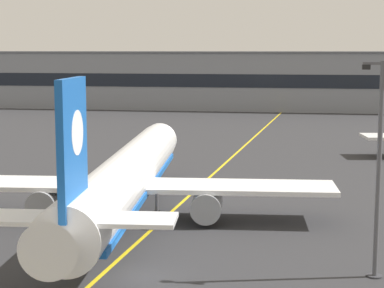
% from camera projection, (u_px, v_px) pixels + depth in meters
% --- Properties ---
extents(ground_plane, '(400.00, 400.00, 0.00)m').
position_uv_depth(ground_plane, '(136.00, 277.00, 38.66)').
color(ground_plane, '#2D2D30').
extents(taxiway_centreline, '(12.84, 179.58, 0.01)m').
position_uv_depth(taxiway_centreline, '(208.00, 179.00, 67.97)').
color(taxiway_centreline, yellow).
rests_on(taxiway_centreline, ground).
extents(airliner_foreground, '(32.29, 41.52, 11.65)m').
position_uv_depth(airliner_foreground, '(126.00, 178.00, 50.99)').
color(airliner_foreground, white).
rests_on(airliner_foreground, ground).
extents(apron_lamp_post, '(2.24, 0.90, 12.48)m').
position_uv_depth(apron_lamp_post, '(379.00, 166.00, 37.86)').
color(apron_lamp_post, '#515156').
rests_on(apron_lamp_post, ground).
extents(safety_cone_by_nose_gear, '(0.44, 0.44, 0.55)m').
position_uv_depth(safety_cone_by_nose_gear, '(166.00, 180.00, 66.32)').
color(safety_cone_by_nose_gear, orange).
rests_on(safety_cone_by_nose_gear, ground).
extents(terminal_building, '(157.12, 12.40, 12.70)m').
position_uv_depth(terminal_building, '(306.00, 81.00, 143.82)').
color(terminal_building, gray).
rests_on(terminal_building, ground).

